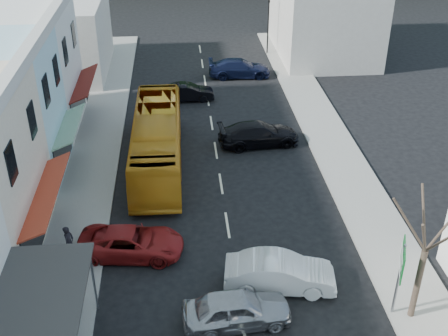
# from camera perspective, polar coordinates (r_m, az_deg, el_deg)

# --- Properties ---
(ground) EXTENTS (120.00, 120.00, 0.00)m
(ground) POSITION_cam_1_polar(r_m,az_deg,el_deg) (25.61, 1.19, -11.07)
(ground) COLOR black
(ground) RESTS_ON ground
(sidewalk_left) EXTENTS (3.00, 52.00, 0.15)m
(sidewalk_left) POSITION_cam_1_polar(r_m,az_deg,el_deg) (34.04, -13.28, -0.25)
(sidewalk_left) COLOR gray
(sidewalk_left) RESTS_ON ground
(sidewalk_right) EXTENTS (3.00, 52.00, 0.15)m
(sidewalk_right) POSITION_cam_1_polar(r_m,az_deg,el_deg) (34.99, 11.75, 0.83)
(sidewalk_right) COLOR gray
(sidewalk_right) RESTS_ON ground
(distant_block_left) EXTENTS (8.00, 10.00, 6.00)m
(distant_block_left) POSITION_cam_1_polar(r_m,az_deg,el_deg) (49.14, -16.70, 12.62)
(distant_block_left) COLOR #B7B2A8
(distant_block_left) RESTS_ON ground
(distant_block_right) EXTENTS (8.00, 12.00, 7.00)m
(distant_block_right) POSITION_cam_1_polar(r_m,az_deg,el_deg) (52.57, 10.07, 15.09)
(distant_block_right) COLOR #B7B2A8
(distant_block_right) RESTS_ON ground
(bus) EXTENTS (2.64, 11.63, 3.10)m
(bus) POSITION_cam_1_polar(r_m,az_deg,el_deg) (33.36, -6.80, 2.64)
(bus) COLOR orange
(bus) RESTS_ON ground
(car_silver) EXTENTS (4.53, 2.14, 1.40)m
(car_silver) POSITION_cam_1_polar(r_m,az_deg,el_deg) (23.14, 1.31, -14.24)
(car_silver) COLOR #ADACB1
(car_silver) RESTS_ON ground
(car_white) EXTENTS (4.61, 2.39, 1.40)m
(car_white) POSITION_cam_1_polar(r_m,az_deg,el_deg) (24.81, 5.68, -10.72)
(car_white) COLOR white
(car_white) RESTS_ON ground
(car_red) EXTENTS (4.79, 2.43, 1.40)m
(car_red) POSITION_cam_1_polar(r_m,az_deg,el_deg) (26.80, -9.41, -7.44)
(car_red) COLOR maroon
(car_red) RESTS_ON ground
(car_black_near) EXTENTS (4.67, 2.29, 1.40)m
(car_black_near) POSITION_cam_1_polar(r_m,az_deg,el_deg) (35.92, 3.55, 3.40)
(car_black_near) COLOR black
(car_black_near) RESTS_ON ground
(car_black_far) EXTENTS (4.45, 1.92, 1.40)m
(car_black_far) POSITION_cam_1_polar(r_m,az_deg,el_deg) (42.41, -3.73, 7.76)
(car_black_far) COLOR black
(car_black_far) RESTS_ON ground
(car_navy_far) EXTENTS (4.54, 1.94, 1.40)m
(car_navy_far) POSITION_cam_1_polar(r_m,az_deg,el_deg) (46.89, 1.59, 10.07)
(car_navy_far) COLOR black
(car_navy_far) RESTS_ON ground
(pedestrian_left) EXTENTS (0.56, 0.69, 1.70)m
(pedestrian_left) POSITION_cam_1_polar(r_m,az_deg,el_deg) (26.93, -15.47, -7.25)
(pedestrian_left) COLOR black
(pedestrian_left) RESTS_ON sidewalk_left
(direction_sign) EXTENTS (1.25, 1.75, 3.62)m
(direction_sign) POSITION_cam_1_polar(r_m,az_deg,el_deg) (23.75, 17.27, -10.90)
(direction_sign) COLOR #0A521C
(direction_sign) RESTS_ON ground
(street_tree) EXTENTS (2.23, 2.23, 6.93)m
(street_tree) POSITION_cam_1_polar(r_m,az_deg,el_deg) (22.84, 19.76, -7.93)
(street_tree) COLOR #35291F
(street_tree) RESTS_ON ground
(traffic_signal) EXTENTS (0.62, 1.10, 5.27)m
(traffic_signal) POSITION_cam_1_polar(r_m,az_deg,el_deg) (51.79, 4.50, 14.22)
(traffic_signal) COLOR black
(traffic_signal) RESTS_ON ground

